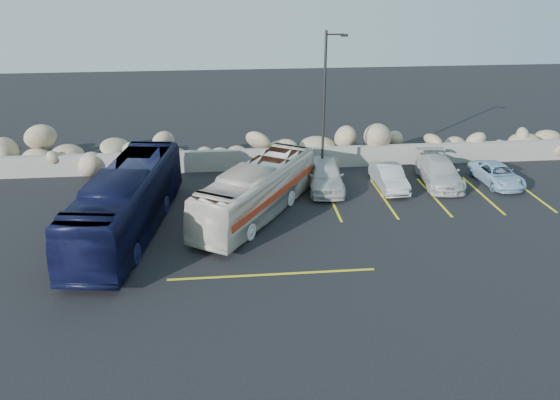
{
  "coord_description": "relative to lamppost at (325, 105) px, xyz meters",
  "views": [
    {
      "loc": [
        -2.5,
        -17.83,
        10.95
      ],
      "look_at": [
        -0.32,
        4.0,
        1.46
      ],
      "focal_mm": 35.0,
      "sensor_mm": 36.0,
      "label": 1
    }
  ],
  "objects": [
    {
      "name": "lamppost",
      "position": [
        0.0,
        0.0,
        0.0
      ],
      "size": [
        1.14,
        0.18,
        8.0
      ],
      "color": "#292724",
      "rests_on": "ground"
    },
    {
      "name": "parking_lines",
      "position": [
        2.09,
        -3.93,
        -4.29
      ],
      "size": [
        18.16,
        9.36,
        0.01
      ],
      "color": "yellow",
      "rests_on": "ground"
    },
    {
      "name": "vintage_bus",
      "position": [
        -3.82,
        -3.84,
        -3.05
      ],
      "size": [
        6.46,
        8.7,
        2.49
      ],
      "primitive_type": "imported",
      "rotation": [
        0.0,
        0.0,
        -0.55
      ],
      "color": "silver",
      "rests_on": "ground"
    },
    {
      "name": "car_b",
      "position": [
        3.36,
        -1.1,
        -3.69
      ],
      "size": [
        1.33,
        3.7,
        1.21
      ],
      "primitive_type": "imported",
      "rotation": [
        0.0,
        0.0,
        0.01
      ],
      "color": "silver",
      "rests_on": "ground"
    },
    {
      "name": "ground",
      "position": [
        -2.56,
        -9.5,
        -4.3
      ],
      "size": [
        90.0,
        90.0,
        0.0
      ],
      "primitive_type": "plane",
      "color": "black",
      "rests_on": "ground"
    },
    {
      "name": "riprap_pile",
      "position": [
        -2.56,
        3.7,
        -3.0
      ],
      "size": [
        54.0,
        2.8,
        2.6
      ],
      "primitive_type": null,
      "color": "#988664",
      "rests_on": "ground"
    },
    {
      "name": "tour_coach",
      "position": [
        -9.54,
        -5.08,
        -2.84
      ],
      "size": [
        3.99,
        10.71,
        2.91
      ],
      "primitive_type": "imported",
      "rotation": [
        0.0,
        0.0,
        -0.15
      ],
      "color": "#101336",
      "rests_on": "ground"
    },
    {
      "name": "car_a",
      "position": [
        -0.01,
        -0.85,
        -3.54
      ],
      "size": [
        2.16,
        4.59,
        1.52
      ],
      "primitive_type": "imported",
      "rotation": [
        0.0,
        0.0,
        -0.08
      ],
      "color": "silver",
      "rests_on": "ground"
    },
    {
      "name": "car_d",
      "position": [
        9.37,
        -1.04,
        -3.77
      ],
      "size": [
        1.99,
        3.87,
        1.05
      ],
      "primitive_type": "imported",
      "rotation": [
        0.0,
        0.0,
        0.07
      ],
      "color": "#9CC0DD",
      "rests_on": "ground"
    },
    {
      "name": "car_c",
      "position": [
        6.26,
        -0.66,
        -3.63
      ],
      "size": [
        2.31,
        4.77,
        1.34
      ],
      "primitive_type": "imported",
      "rotation": [
        0.0,
        0.0,
        -0.1
      ],
      "color": "silver",
      "rests_on": "ground"
    },
    {
      "name": "seawall",
      "position": [
        -2.56,
        2.5,
        -3.7
      ],
      "size": [
        60.0,
        0.4,
        1.2
      ],
      "primitive_type": "cube",
      "color": "gray",
      "rests_on": "ground"
    }
  ]
}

